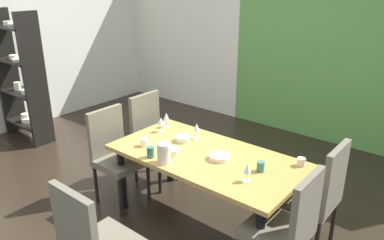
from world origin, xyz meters
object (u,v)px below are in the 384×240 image
at_px(wine_glass_right, 247,169).
at_px(serving_bowl_center, 173,151).
at_px(chair_left_far, 153,134).
at_px(pitcher_near_shelf, 164,153).
at_px(chair_left_near, 115,152).
at_px(wine_glass_east, 166,117).
at_px(cup_corner, 144,142).
at_px(wine_glass_south, 197,128).
at_px(wine_glass_front, 161,121).
at_px(chair_right_near, 288,225).
at_px(dining_table, 206,163).
at_px(serving_bowl_left, 219,157).
at_px(display_shelf, 21,78).
at_px(cup_north, 301,162).
at_px(chair_right_far, 318,193).
at_px(serving_bowl_near_window, 183,139).
at_px(cup_west, 150,152).
at_px(cup_rear, 261,167).

relative_size(wine_glass_right, serving_bowl_center, 1.17).
xyz_separation_m(chair_left_far, pitcher_near_shelf, (0.77, -0.63, 0.25)).
relative_size(chair_left_near, wine_glass_east, 6.05).
distance_m(chair_left_near, cup_corner, 0.44).
bearing_deg(wine_glass_south, wine_glass_front, -167.61).
distance_m(chair_left_near, serving_bowl_center, 0.74).
bearing_deg(wine_glass_right, chair_right_near, -14.04).
bearing_deg(dining_table, chair_left_near, -163.84).
height_order(serving_bowl_left, serving_bowl_center, serving_bowl_center).
height_order(wine_glass_south, serving_bowl_center, wine_glass_south).
height_order(display_shelf, serving_bowl_left, display_shelf).
bearing_deg(cup_corner, serving_bowl_center, 7.76).
bearing_deg(chair_left_near, wine_glass_front, 146.84).
distance_m(display_shelf, serving_bowl_left, 3.36).
xyz_separation_m(wine_glass_east, wine_glass_front, (0.04, -0.13, -0.00)).
relative_size(wine_glass_east, serving_bowl_center, 1.24).
bearing_deg(cup_north, chair_right_far, -18.93).
distance_m(display_shelf, cup_north, 3.99).
distance_m(serving_bowl_left, serving_bowl_near_window, 0.51).
distance_m(serving_bowl_near_window, cup_corner, 0.38).
relative_size(chair_right_near, display_shelf, 0.55).
bearing_deg(serving_bowl_near_window, cup_west, -89.64).
bearing_deg(pitcher_near_shelf, chair_left_near, 174.22).
bearing_deg(dining_table, wine_glass_right, -17.77).
bearing_deg(chair_right_far, cup_west, 115.69).
relative_size(chair_right_near, chair_left_far, 0.98).
bearing_deg(cup_west, wine_glass_front, 124.43).
xyz_separation_m(chair_right_far, wine_glass_right, (-0.42, -0.45, 0.26)).
xyz_separation_m(wine_glass_east, serving_bowl_near_window, (0.37, -0.16, -0.09)).
xyz_separation_m(serving_bowl_left, cup_north, (0.61, 0.34, 0.01)).
xyz_separation_m(chair_right_far, cup_rear, (-0.42, -0.24, 0.20)).
bearing_deg(serving_bowl_near_window, chair_left_far, 163.30).
bearing_deg(wine_glass_south, cup_rear, -12.56).
relative_size(wine_glass_south, serving_bowl_left, 0.89).
relative_size(wine_glass_right, wine_glass_east, 0.94).
xyz_separation_m(chair_right_far, cup_north, (-0.20, 0.07, 0.19)).
bearing_deg(chair_left_far, serving_bowl_near_window, 73.30).
relative_size(display_shelf, wine_glass_right, 11.83).
distance_m(chair_left_far, wine_glass_south, 0.73).
distance_m(chair_left_near, display_shelf, 2.30).
relative_size(serving_bowl_left, serving_bowl_near_window, 1.23).
height_order(chair_right_far, pitcher_near_shelf, chair_right_far).
distance_m(chair_left_near, cup_north, 1.83).
height_order(wine_glass_front, serving_bowl_near_window, wine_glass_front).
distance_m(chair_left_near, serving_bowl_left, 1.15).
distance_m(chair_left_far, cup_north, 1.72).
bearing_deg(display_shelf, dining_table, 0.44).
bearing_deg(wine_glass_right, wine_glass_east, 161.10).
relative_size(chair_right_near, wine_glass_front, 6.40).
height_order(chair_right_near, display_shelf, display_shelf).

